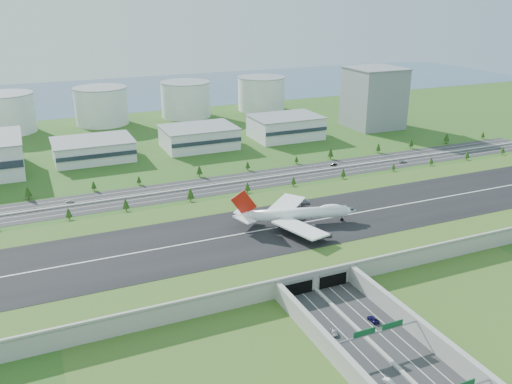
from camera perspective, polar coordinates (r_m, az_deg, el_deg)
name	(u,v)px	position (r m, az deg, el deg)	size (l,w,h in m)	color
ground	(267,244)	(278.80, 1.18, -5.47)	(1200.00, 1200.00, 0.00)	#234B17
airfield_deck	(267,237)	(276.96, 1.20, -4.71)	(520.00, 100.00, 9.20)	gray
underpass_road	(385,348)	(203.67, 13.40, -15.65)	(38.80, 120.40, 8.00)	#28282B
sign_gantry_near	(378,332)	(204.47, 12.73, -14.23)	(38.70, 0.70, 9.80)	gray
north_expressway	(208,187)	(360.61, -5.13, 0.58)	(560.00, 36.00, 0.12)	#28282B
tree_row	(222,177)	(363.41, -3.55, 1.54)	(506.99, 48.72, 8.46)	#3D2819
hangar_mid_a	(93,150)	(435.43, -16.75, 4.28)	(58.00, 42.00, 15.00)	silver
hangar_mid_b	(199,137)	(452.04, -6.03, 5.74)	(58.00, 42.00, 17.00)	silver
hangar_mid_c	(286,127)	(481.04, 3.13, 6.83)	(58.00, 42.00, 19.00)	silver
office_tower	(374,98)	(530.04, 12.29, 9.65)	(46.00, 46.00, 55.00)	gray
fuel_tank_a	(6,113)	(547.96, -24.83, 7.52)	(50.00, 50.00, 35.00)	silver
fuel_tank_b	(101,106)	(552.29, -15.97, 8.69)	(50.00, 50.00, 35.00)	silver
fuel_tank_c	(186,100)	(569.42, -7.39, 9.63)	(50.00, 50.00, 35.00)	silver
fuel_tank_d	(261,94)	(598.25, 0.55, 10.30)	(50.00, 50.00, 35.00)	silver
bay_water	(110,93)	(725.88, -15.08, 9.99)	(1200.00, 260.00, 0.06)	#3D5775
boeing_747	(296,214)	(280.17, 4.19, -2.29)	(65.09, 60.74, 20.55)	white
car_0	(334,332)	(212.50, 8.24, -14.39)	(2.00, 4.96, 1.69)	#B5B5BA
car_1	(390,383)	(193.09, 13.91, -18.90)	(1.78, 5.09, 1.68)	white
car_2	(373,319)	(222.30, 12.23, -12.97)	(2.64, 5.73, 1.59)	#0C0B38
car_5	(333,164)	(406.91, 8.15, 2.89)	(1.78, 5.10, 1.68)	black
car_6	(402,161)	(424.56, 15.15, 3.12)	(2.84, 6.16, 1.71)	silver
car_7	(69,201)	(350.92, -19.06, -0.93)	(1.99, 4.88, 1.42)	silver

